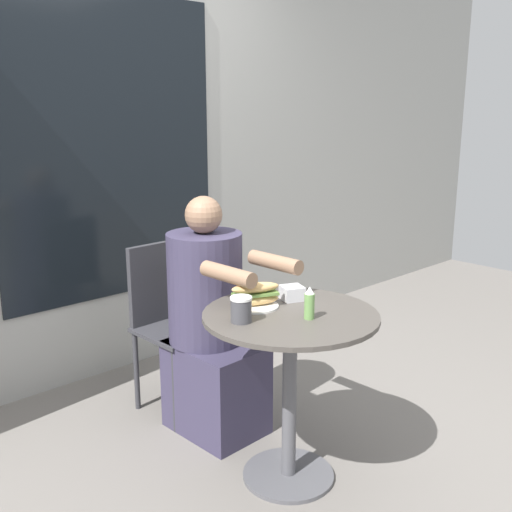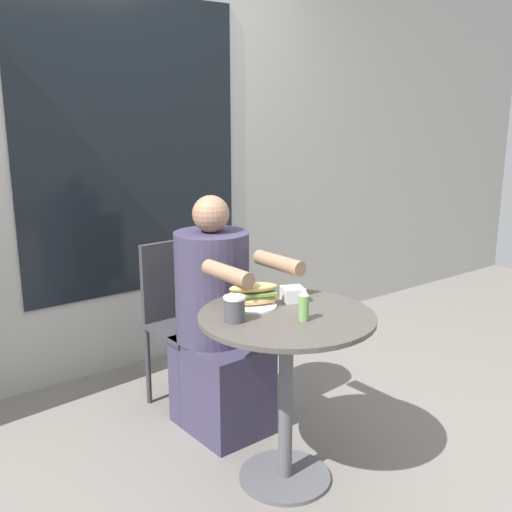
% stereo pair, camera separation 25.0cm
% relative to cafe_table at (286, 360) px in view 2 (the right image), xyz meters
% --- Properties ---
extents(ground_plane, '(8.00, 8.00, 0.00)m').
position_rel_cafe_table_xyz_m(ground_plane, '(0.00, 0.00, -0.55)').
color(ground_plane, slate).
extents(storefront_wall, '(8.00, 0.09, 2.80)m').
position_rel_cafe_table_xyz_m(storefront_wall, '(0.00, 1.52, 0.85)').
color(storefront_wall, '#9E9E99').
rests_on(storefront_wall, ground_plane).
extents(cafe_table, '(0.72, 0.72, 0.75)m').
position_rel_cafe_table_xyz_m(cafe_table, '(0.00, 0.00, 0.00)').
color(cafe_table, '#47423D').
rests_on(cafe_table, ground_plane).
extents(diner_chair, '(0.39, 0.39, 0.87)m').
position_rel_cafe_table_xyz_m(diner_chair, '(0.02, 0.90, -0.02)').
color(diner_chair, '#333338').
rests_on(diner_chair, ground_plane).
extents(seated_diner, '(0.37, 0.65, 1.16)m').
position_rel_cafe_table_xyz_m(seated_diner, '(0.02, 0.55, -0.05)').
color(seated_diner, '#38334C').
rests_on(seated_diner, ground_plane).
extents(sandwich_on_plate, '(0.21, 0.19, 0.10)m').
position_rel_cafe_table_xyz_m(sandwich_on_plate, '(-0.05, 0.15, 0.25)').
color(sandwich_on_plate, white).
rests_on(sandwich_on_plate, cafe_table).
extents(drink_cup, '(0.09, 0.09, 0.10)m').
position_rel_cafe_table_xyz_m(drink_cup, '(-0.21, 0.06, 0.25)').
color(drink_cup, '#424247').
rests_on(drink_cup, cafe_table).
extents(napkin_box, '(0.12, 0.12, 0.06)m').
position_rel_cafe_table_xyz_m(napkin_box, '(0.13, 0.12, 0.23)').
color(napkin_box, silver).
rests_on(napkin_box, cafe_table).
extents(condiment_bottle, '(0.04, 0.04, 0.13)m').
position_rel_cafe_table_xyz_m(condiment_bottle, '(0.01, -0.09, 0.26)').
color(condiment_bottle, '#66934C').
rests_on(condiment_bottle, cafe_table).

